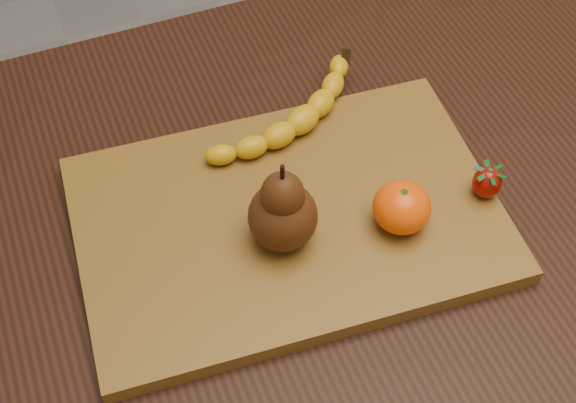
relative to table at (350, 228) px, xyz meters
name	(u,v)px	position (x,y,z in m)	size (l,w,h in m)	color
table	(350,228)	(0.00, 0.00, 0.00)	(1.00, 0.70, 0.76)	black
cutting_board	(288,219)	(-0.10, -0.03, 0.11)	(0.45, 0.30, 0.02)	brown
banana	(302,120)	(-0.03, 0.08, 0.13)	(0.20, 0.05, 0.03)	#D29F09
pear	(283,204)	(-0.11, -0.06, 0.17)	(0.07, 0.07, 0.11)	#411F0A
mandarin	(402,207)	(0.01, -0.09, 0.14)	(0.06, 0.06, 0.05)	#FA4A02
strawberry	(487,181)	(0.11, -0.09, 0.14)	(0.03, 0.03, 0.04)	#930904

